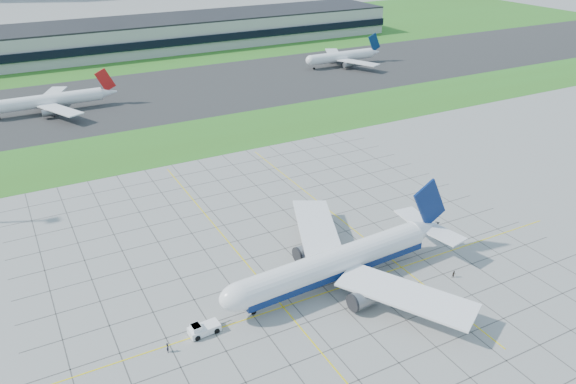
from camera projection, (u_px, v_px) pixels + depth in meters
name	position (u px, v px, depth m)	size (l,w,h in m)	color
ground	(323.00, 286.00, 111.22)	(1400.00, 1400.00, 0.00)	gray
grass_median	(179.00, 141.00, 182.28)	(700.00, 35.00, 0.04)	#36691E
asphalt_taxiway	(135.00, 97.00, 225.70)	(700.00, 75.00, 0.04)	#383838
grass_far	(85.00, 46.00, 312.57)	(700.00, 145.00, 0.04)	#36691E
apron_markings	(298.00, 259.00, 120.15)	(120.00, 130.00, 0.03)	#474744
terminal	(167.00, 33.00, 306.14)	(260.00, 43.00, 15.80)	#B7B7B2
airliner	(337.00, 263.00, 110.39)	(54.31, 54.91, 17.09)	white
pushback_tug	(203.00, 329.00, 98.36)	(8.12, 3.11, 2.24)	white
crew_near	(168.00, 348.00, 94.19)	(0.68, 0.45, 1.87)	black
crew_far	(454.00, 274.00, 113.62)	(0.76, 0.59, 1.57)	#2A231C
distant_jet_1	(49.00, 100.00, 207.24)	(44.57, 42.66, 14.08)	white
distant_jet_2	(342.00, 56.00, 271.23)	(39.99, 42.66, 14.08)	white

